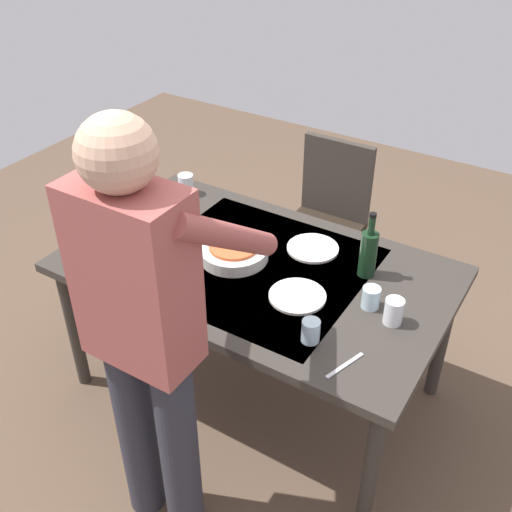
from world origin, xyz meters
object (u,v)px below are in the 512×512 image
at_px(wine_glass_left, 117,216).
at_px(water_cup_near_right, 371,298).
at_px(serving_bowl_pasta, 234,251).
at_px(person_server, 146,330).
at_px(dining_table, 256,278).
at_px(dinner_plate_near, 297,296).
at_px(chair_near, 327,212).
at_px(water_cup_near_left, 394,311).
at_px(wine_bottle, 368,252).
at_px(dinner_plate_far, 313,248).
at_px(water_cup_far_right, 186,184).
at_px(water_cup_far_left, 311,331).
at_px(side_bowl_salad, 108,263).

height_order(wine_glass_left, water_cup_near_right, wine_glass_left).
relative_size(water_cup_near_right, serving_bowl_pasta, 0.30).
bearing_deg(person_server, wine_glass_left, -41.25).
height_order(dining_table, dinner_plate_near, dinner_plate_near).
height_order(chair_near, person_server, person_server).
relative_size(person_server, water_cup_near_left, 15.96).
relative_size(dining_table, water_cup_near_right, 18.22).
bearing_deg(person_server, water_cup_near_left, -129.02).
bearing_deg(wine_glass_left, dining_table, -168.81).
bearing_deg(serving_bowl_pasta, wine_bottle, -160.79).
bearing_deg(wine_glass_left, dinner_plate_far, -155.47).
distance_m(chair_near, water_cup_far_right, 0.80).
height_order(wine_bottle, water_cup_near_right, wine_bottle).
bearing_deg(wine_glass_left, wine_bottle, -163.51).
distance_m(chair_near, wine_glass_left, 1.19).
relative_size(water_cup_near_left, water_cup_far_left, 1.18).
bearing_deg(person_server, water_cup_far_right, -57.94).
relative_size(water_cup_near_right, dinner_plate_far, 0.39).
distance_m(water_cup_far_left, side_bowl_salad, 0.93).
bearing_deg(water_cup_near_left, water_cup_near_right, -19.74).
xyz_separation_m(chair_near, dinner_plate_near, (-0.33, 0.97, 0.21)).
relative_size(dinner_plate_near, dinner_plate_far, 1.00).
xyz_separation_m(person_server, side_bowl_salad, (0.57, -0.40, -0.20)).
relative_size(water_cup_near_left, water_cup_far_right, 1.01).
bearing_deg(dinner_plate_near, dining_table, -20.92).
height_order(person_server, dinner_plate_near, person_server).
distance_m(person_server, water_cup_far_right, 1.31).
bearing_deg(water_cup_near_left, water_cup_far_left, 49.11).
bearing_deg(chair_near, person_server, 94.63).
relative_size(water_cup_near_right, dinner_plate_near, 0.39).
relative_size(wine_glass_left, dinner_plate_near, 0.66).
distance_m(dining_table, side_bowl_salad, 0.63).
bearing_deg(wine_bottle, side_bowl_salad, 29.83).
height_order(wine_bottle, dinner_plate_near, wine_bottle).
bearing_deg(water_cup_near_left, serving_bowl_pasta, -3.42).
bearing_deg(person_server, dining_table, -85.82).
distance_m(side_bowl_salad, dinner_plate_far, 0.89).
xyz_separation_m(water_cup_near_left, water_cup_far_left, (0.22, 0.25, -0.01)).
bearing_deg(person_server, water_cup_near_right, -121.98).
xyz_separation_m(water_cup_near_right, side_bowl_salad, (1.04, 0.35, -0.01)).
bearing_deg(dinner_plate_near, water_cup_near_right, -160.69).
height_order(wine_glass_left, water_cup_far_right, wine_glass_left).
relative_size(wine_glass_left, water_cup_near_left, 1.43).
xyz_separation_m(chair_near, water_cup_far_left, (-0.49, 1.16, 0.25)).
relative_size(water_cup_far_right, side_bowl_salad, 0.58).
height_order(side_bowl_salad, dinner_plate_near, side_bowl_salad).
height_order(water_cup_near_left, dinner_plate_near, water_cup_near_left).
bearing_deg(water_cup_far_left, wine_bottle, -91.27).
bearing_deg(wine_bottle, dinner_plate_near, 59.38).
xyz_separation_m(person_server, dinner_plate_far, (-0.09, -0.99, -0.23)).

